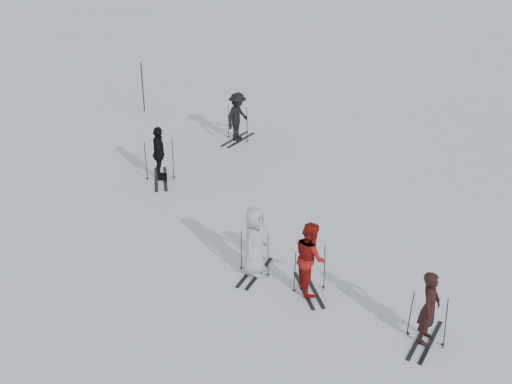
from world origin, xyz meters
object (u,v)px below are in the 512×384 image
skier_red (310,258)px  skier_grey (255,242)px  skier_near_dark (429,309)px  piste_marker (143,87)px  skier_uphill_left (159,154)px  skier_uphill_far (238,117)px

skier_red → skier_grey: 1.44m
skier_near_dark → piste_marker: bearing=58.4°
skier_near_dark → piste_marker: (-6.62, 15.09, 0.21)m
skier_grey → skier_uphill_left: bearing=52.8°
skier_near_dark → skier_grey: 4.28m
skier_uphill_left → piste_marker: piste_marker is taller
skier_near_dark → skier_grey: size_ratio=0.94×
skier_near_dark → skier_uphill_far: 11.93m
skier_red → piste_marker: 13.89m
skier_uphill_left → piste_marker: 6.79m
skier_red → piste_marker: size_ratio=0.86×
skier_uphill_left → skier_near_dark: bearing=-149.0°
piste_marker → skier_grey: bearing=-74.6°
skier_uphill_far → piste_marker: bearing=81.8°
skier_red → piste_marker: piste_marker is taller
skier_uphill_far → skier_near_dark: bearing=-128.4°
piste_marker → skier_uphill_far: bearing=-45.0°
skier_uphill_far → piste_marker: size_ratio=0.86×
piste_marker → skier_red: bearing=-70.8°
skier_red → skier_uphill_left: (-3.62, 6.40, -0.01)m
skier_grey → skier_uphill_far: skier_uphill_far is taller
skier_uphill_left → skier_uphill_far: 4.11m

